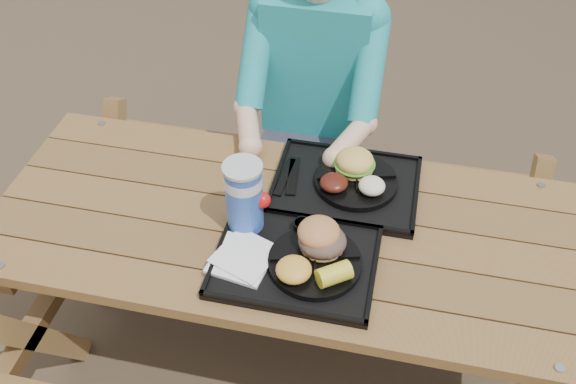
# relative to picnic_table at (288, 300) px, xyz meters

# --- Properties ---
(ground) EXTENTS (60.00, 60.00, 0.00)m
(ground) POSITION_rel_picnic_table_xyz_m (0.00, 0.00, -0.38)
(ground) COLOR #999999
(ground) RESTS_ON ground
(picnic_table) EXTENTS (1.80, 1.49, 0.75)m
(picnic_table) POSITION_rel_picnic_table_xyz_m (0.00, 0.00, 0.00)
(picnic_table) COLOR #999999
(picnic_table) RESTS_ON ground
(tray_near) EXTENTS (0.45, 0.35, 0.02)m
(tray_near) POSITION_rel_picnic_table_xyz_m (0.06, -0.15, 0.39)
(tray_near) COLOR black
(tray_near) RESTS_ON picnic_table
(tray_far) EXTENTS (0.45, 0.35, 0.02)m
(tray_far) POSITION_rel_picnic_table_xyz_m (0.15, 0.19, 0.39)
(tray_far) COLOR black
(tray_far) RESTS_ON picnic_table
(plate_near) EXTENTS (0.26, 0.26, 0.02)m
(plate_near) POSITION_rel_picnic_table_xyz_m (0.11, -0.16, 0.41)
(plate_near) COLOR black
(plate_near) RESTS_ON tray_near
(plate_far) EXTENTS (0.26, 0.26, 0.02)m
(plate_far) POSITION_rel_picnic_table_xyz_m (0.18, 0.20, 0.41)
(plate_far) COLOR black
(plate_far) RESTS_ON tray_far
(napkin_stack) EXTENTS (0.18, 0.18, 0.02)m
(napkin_stack) POSITION_rel_picnic_table_xyz_m (-0.09, -0.18, 0.40)
(napkin_stack) COLOR white
(napkin_stack) RESTS_ON tray_near
(soda_cup) EXTENTS (0.11, 0.11, 0.21)m
(soda_cup) POSITION_rel_picnic_table_xyz_m (-0.12, -0.05, 0.50)
(soda_cup) COLOR #1743B3
(soda_cup) RESTS_ON tray_near
(condiment_bbq) EXTENTS (0.05, 0.05, 0.03)m
(condiment_bbq) POSITION_rel_picnic_table_xyz_m (0.05, -0.04, 0.41)
(condiment_bbq) COLOR black
(condiment_bbq) RESTS_ON tray_near
(condiment_mustard) EXTENTS (0.05, 0.05, 0.03)m
(condiment_mustard) POSITION_rel_picnic_table_xyz_m (0.12, -0.02, 0.41)
(condiment_mustard) COLOR yellow
(condiment_mustard) RESTS_ON tray_near
(sandwich) EXTENTS (0.13, 0.13, 0.13)m
(sandwich) POSITION_rel_picnic_table_xyz_m (0.12, -0.11, 0.48)
(sandwich) COLOR #C67E46
(sandwich) RESTS_ON plate_near
(mac_cheese) EXTENTS (0.10, 0.10, 0.05)m
(mac_cheese) POSITION_rel_picnic_table_xyz_m (0.06, -0.22, 0.44)
(mac_cheese) COLOR yellow
(mac_cheese) RESTS_ON plate_near
(corn_cob) EXTENTS (0.13, 0.13, 0.05)m
(corn_cob) POSITION_rel_picnic_table_xyz_m (0.17, -0.22, 0.44)
(corn_cob) COLOR yellow
(corn_cob) RESTS_ON plate_near
(cutlery_far) EXTENTS (0.05, 0.18, 0.01)m
(cutlery_far) POSITION_rel_picnic_table_xyz_m (-0.02, 0.19, 0.40)
(cutlery_far) COLOR black
(cutlery_far) RESTS_ON tray_far
(burger) EXTENTS (0.12, 0.12, 0.11)m
(burger) POSITION_rel_picnic_table_xyz_m (0.16, 0.24, 0.47)
(burger) COLOR #F1C155
(burger) RESTS_ON plate_far
(baked_beans) EXTENTS (0.09, 0.09, 0.04)m
(baked_beans) POSITION_rel_picnic_table_xyz_m (0.11, 0.14, 0.43)
(baked_beans) COLOR #4F190F
(baked_beans) RESTS_ON plate_far
(potato_salad) EXTENTS (0.08, 0.08, 0.05)m
(potato_salad) POSITION_rel_picnic_table_xyz_m (0.23, 0.15, 0.44)
(potato_salad) COLOR white
(potato_salad) RESTS_ON plate_far
(diner) EXTENTS (0.48, 0.84, 1.28)m
(diner) POSITION_rel_picnic_table_xyz_m (-0.05, 0.69, 0.27)
(diner) COLOR teal
(diner) RESTS_ON ground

